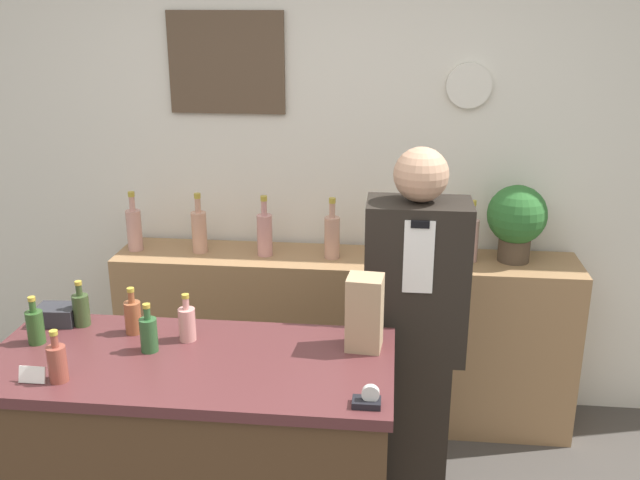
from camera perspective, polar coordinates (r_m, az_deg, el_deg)
name	(u,v)px	position (r m, az deg, el deg)	size (l,w,h in m)	color
back_wall	(316,162)	(3.77, -0.36, 6.30)	(5.20, 0.09, 2.70)	silver
back_shelf	(344,338)	(3.82, 1.93, -7.85)	(2.36, 0.39, 0.92)	#9E754C
display_counter	(196,473)	(2.84, -9.88, -17.92)	(1.45, 0.64, 0.96)	#4C331E
shopkeeper	(413,342)	(3.02, 7.48, -8.06)	(0.41, 0.26, 1.63)	black
potted_plant	(517,218)	(3.64, 15.46, 1.69)	(0.29, 0.29, 0.39)	#4C3D2D
paper_bag	(365,313)	(2.57, 3.59, -5.83)	(0.14, 0.13, 0.28)	tan
tape_dispenser	(368,399)	(2.27, 3.85, -12.61)	(0.09, 0.06, 0.07)	black
price_card_left	(32,375)	(2.57, -22.04, -9.96)	(0.09, 0.02, 0.06)	white
gift_box	(57,315)	(2.97, -20.27, -5.63)	(0.16, 0.12, 0.07)	#2D2D33
counter_bottle_0	(35,326)	(2.82, -21.82, -6.39)	(0.06, 0.06, 0.18)	#2D5223
counter_bottle_1	(81,309)	(2.91, -18.57, -5.24)	(0.06, 0.06, 0.18)	#364926
counter_bottle_2	(57,362)	(2.53, -20.28, -9.15)	(0.06, 0.06, 0.18)	brown
counter_bottle_3	(133,316)	(2.79, -14.74, -5.91)	(0.06, 0.06, 0.18)	brown
counter_bottle_4	(149,333)	(2.64, -13.55, -7.27)	(0.06, 0.06, 0.18)	#2B562D
counter_bottle_5	(187,323)	(2.69, -10.59, -6.54)	(0.06, 0.06, 0.18)	tan
shelf_bottle_0	(134,228)	(3.82, -14.64, 0.91)	(0.08, 0.08, 0.31)	tan
shelf_bottle_1	(199,230)	(3.72, -9.64, 0.78)	(0.08, 0.08, 0.31)	tan
shelf_bottle_2	(265,233)	(3.63, -4.45, 0.55)	(0.08, 0.08, 0.31)	tan
shelf_bottle_3	(332,236)	(3.59, 0.97, 0.35)	(0.08, 0.08, 0.31)	tan
shelf_bottle_4	(401,238)	(3.58, 6.49, 0.18)	(0.08, 0.08, 0.31)	tan
shelf_bottle_5	(470,238)	(3.62, 11.95, 0.12)	(0.08, 0.08, 0.31)	tan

